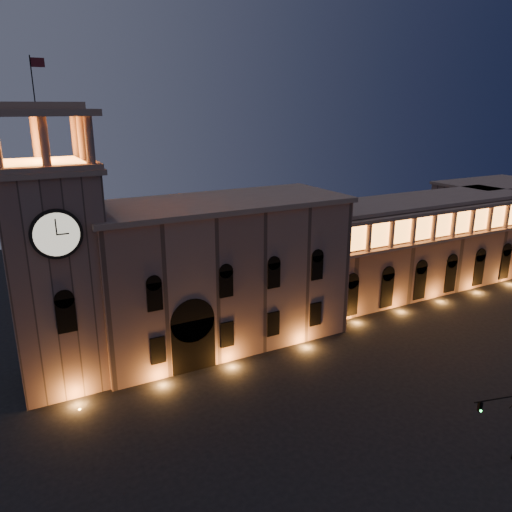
{
  "coord_description": "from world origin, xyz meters",
  "views": [
    {
      "loc": [
        -25.32,
        -30.44,
        28.07
      ],
      "look_at": [
        -0.28,
        16.0,
        12.14
      ],
      "focal_mm": 35.0,
      "sensor_mm": 36.0,
      "label": 1
    }
  ],
  "objects": [
    {
      "name": "ground",
      "position": [
        0.0,
        0.0,
        0.0
      ],
      "size": [
        160.0,
        160.0,
        0.0
      ],
      "primitive_type": "plane",
      "color": "black",
      "rests_on": "ground"
    },
    {
      "name": "clock_tower",
      "position": [
        -20.5,
        20.98,
        12.5
      ],
      "size": [
        9.8,
        9.8,
        32.4
      ],
      "color": "#826155",
      "rests_on": "ground"
    },
    {
      "name": "traffic_light",
      "position": [
        9.18,
        -9.89,
        3.6
      ],
      "size": [
        4.87,
        1.44,
        6.85
      ],
      "rotation": [
        0.0,
        0.0,
        -0.24
      ],
      "color": "black",
      "rests_on": "ground"
    },
    {
      "name": "secondary_building",
      "position": [
        58.0,
        30.0,
        7.0
      ],
      "size": [
        20.0,
        12.0,
        14.0
      ],
      "primitive_type": "cube",
      "color": "#7D5C50",
      "rests_on": "ground"
    },
    {
      "name": "colonnade_wing",
      "position": [
        32.0,
        23.92,
        7.33
      ],
      "size": [
        40.6,
        11.5,
        14.5
      ],
      "color": "#7D5C50",
      "rests_on": "ground"
    },
    {
      "name": "government_building",
      "position": [
        -2.08,
        21.93,
        8.77
      ],
      "size": [
        30.8,
        12.8,
        17.6
      ],
      "color": "#826155",
      "rests_on": "ground"
    }
  ]
}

